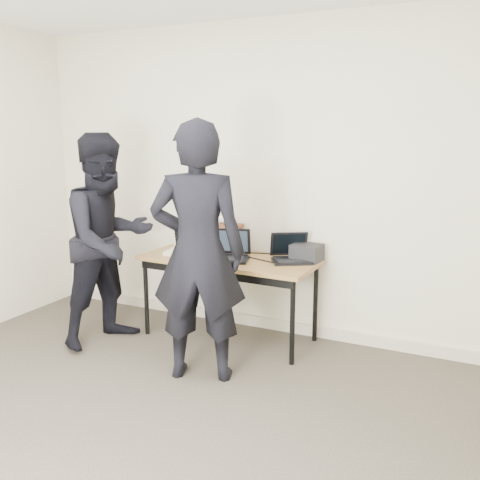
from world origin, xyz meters
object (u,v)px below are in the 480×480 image
Objects in this scene: leather_satchel at (222,236)px; person_observer at (109,240)px; laptop_center at (230,253)px; person_typist at (198,253)px; laptop_beige at (183,249)px; laptop_right at (291,255)px; desk at (229,264)px; equipment_box at (307,253)px.

leather_satchel is 1.00m from person_observer.
person_observer is at bearing -170.64° from laptop_center.
person_typist is at bearing -98.33° from laptop_center.
laptop_right is at bearing 0.67° from laptop_beige.
leather_satchel reaches higher than desk.
person_typist reaches higher than person_observer.
laptop_center is 0.51m from laptop_right.
equipment_box is 0.14× the size of person_observer.
person_typist is (0.10, -0.70, 0.16)m from laptop_center.
laptop_right reaches higher than desk.
leather_satchel is (0.26, 0.25, 0.08)m from laptop_beige.
desk is at bearing -5.27° from laptop_beige.
leather_satchel is 0.21× the size of person_typist.
person_observer is at bearing -142.40° from laptop_beige.
desk is 1.03m from person_observer.
desk is 0.80m from person_typist.
person_typist is at bearing -78.42° from desk.
laptop_beige is 0.16× the size of person_typist.
laptop_center is at bearing -50.64° from desk.
laptop_beige is 0.96m from laptop_right.
person_typist is (0.13, -0.74, 0.27)m from desk.
laptop_beige is 0.70× the size of laptop_right.
person_observer reaches higher than equipment_box.
laptop_right is 1.52m from person_observer.
laptop_right reaches higher than equipment_box.
desk is 0.81× the size of person_typist.
laptop_center is 0.72m from person_typist.
person_observer is (-1.01, 0.26, -0.05)m from person_typist.
equipment_box is at bearing -1.59° from laptop_right.
laptop_center is 1.66× the size of equipment_box.
person_observer reaches higher than desk.
person_observer is at bearing -156.08° from equipment_box.
laptop_beige is 0.47m from laptop_center.
leather_satchel reaches higher than equipment_box.
desk is 0.86× the size of person_observer.
desk is 0.45m from laptop_beige.
leather_satchel is at bearing 111.66° from laptop_center.
equipment_box is (0.60, 0.23, 0.01)m from laptop_center.
person_typist is at bearing -144.75° from laptop_right.
leather_satchel is at bearing 140.79° from laptop_right.
equipment_box is (0.63, 0.19, 0.13)m from desk.
laptop_center is 0.64m from equipment_box.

